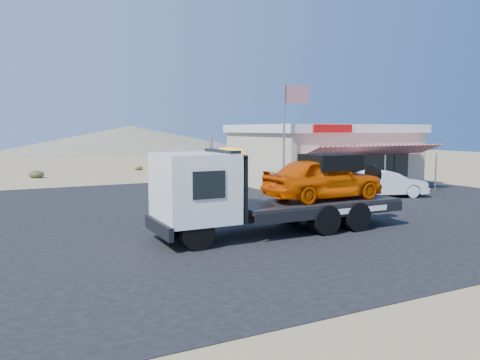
# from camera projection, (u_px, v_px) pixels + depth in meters

# --- Properties ---
(ground) EXTENTS (120.00, 120.00, 0.00)m
(ground) POSITION_uv_depth(u_px,v_px,m) (242.00, 223.00, 18.18)
(ground) COLOR #9C8759
(ground) RESTS_ON ground
(asphalt_lot) EXTENTS (32.00, 24.00, 0.02)m
(asphalt_lot) POSITION_uv_depth(u_px,v_px,m) (251.00, 207.00, 21.74)
(asphalt_lot) COLOR black
(asphalt_lot) RESTS_ON ground
(tow_truck) EXTENTS (8.92, 2.64, 2.98)m
(tow_truck) POSITION_uv_depth(u_px,v_px,m) (275.00, 188.00, 16.26)
(tow_truck) COLOR black
(tow_truck) RESTS_ON asphalt_lot
(white_sedan) EXTENTS (4.62, 2.76, 1.44)m
(white_sedan) POSITION_uv_depth(u_px,v_px,m) (385.00, 183.00, 24.99)
(white_sedan) COLOR silver
(white_sedan) RESTS_ON asphalt_lot
(jerky_store) EXTENTS (10.40, 9.97, 3.90)m
(jerky_store) POSITION_uv_depth(u_px,v_px,m) (322.00, 154.00, 30.64)
(jerky_store) COLOR #BFAD91
(jerky_store) RESTS_ON asphalt_lot
(flagpole) EXTENTS (1.55, 0.10, 6.00)m
(flagpole) POSITION_uv_depth(u_px,v_px,m) (288.00, 127.00, 23.98)
(flagpole) COLOR #99999E
(flagpole) RESTS_ON asphalt_lot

